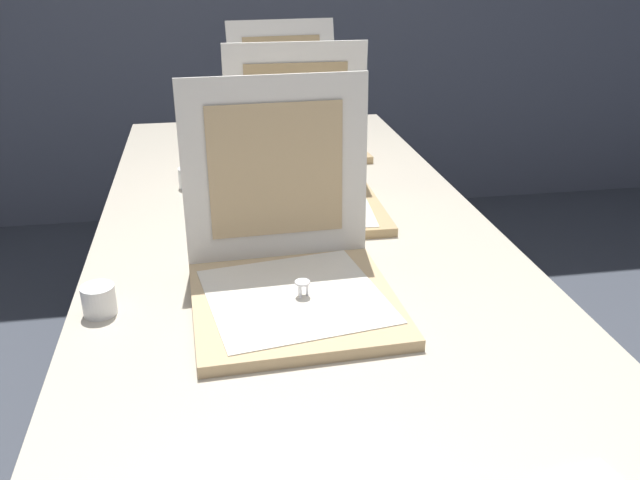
{
  "coord_description": "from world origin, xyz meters",
  "views": [
    {
      "loc": [
        -0.19,
        -0.79,
        1.38
      ],
      "look_at": [
        0.02,
        0.45,
        0.81
      ],
      "focal_mm": 37.4,
      "sensor_mm": 36.0,
      "label": 1
    }
  ],
  "objects_px": {
    "pizza_box_back": "(296,131)",
    "cup_white_near_left": "(99,300)",
    "pizza_box_middle": "(304,186)",
    "pizza_box_front": "(290,270)",
    "cup_white_far": "(190,178)",
    "table": "(300,252)"
  },
  "relations": [
    {
      "from": "table",
      "to": "cup_white_far",
      "type": "relative_size",
      "value": 37.21
    },
    {
      "from": "pizza_box_front",
      "to": "pizza_box_middle",
      "type": "bearing_deg",
      "value": 76.06
    },
    {
      "from": "pizza_box_front",
      "to": "pizza_box_middle",
      "type": "xyz_separation_m",
      "value": [
        0.1,
        0.47,
        -0.0
      ]
    },
    {
      "from": "cup_white_far",
      "to": "pizza_box_middle",
      "type": "bearing_deg",
      "value": -34.66
    },
    {
      "from": "pizza_box_back",
      "to": "cup_white_near_left",
      "type": "relative_size",
      "value": 8.15
    },
    {
      "from": "pizza_box_front",
      "to": "cup_white_near_left",
      "type": "bearing_deg",
      "value": 178.01
    },
    {
      "from": "table",
      "to": "pizza_box_front",
      "type": "bearing_deg",
      "value": -101.24
    },
    {
      "from": "pizza_box_middle",
      "to": "cup_white_far",
      "type": "distance_m",
      "value": 0.35
    },
    {
      "from": "pizza_box_front",
      "to": "cup_white_far",
      "type": "distance_m",
      "value": 0.7
    },
    {
      "from": "table",
      "to": "pizza_box_back",
      "type": "height_order",
      "value": "pizza_box_back"
    },
    {
      "from": "table",
      "to": "cup_white_near_left",
      "type": "distance_m",
      "value": 0.51
    },
    {
      "from": "pizza_box_middle",
      "to": "cup_white_far",
      "type": "height_order",
      "value": "pizza_box_middle"
    },
    {
      "from": "pizza_box_front",
      "to": "pizza_box_back",
      "type": "height_order",
      "value": "pizza_box_front"
    },
    {
      "from": "pizza_box_middle",
      "to": "cup_white_near_left",
      "type": "bearing_deg",
      "value": -133.02
    },
    {
      "from": "pizza_box_middle",
      "to": "pizza_box_back",
      "type": "bearing_deg",
      "value": 84.63
    },
    {
      "from": "pizza_box_middle",
      "to": "cup_white_near_left",
      "type": "relative_size",
      "value": 6.5
    },
    {
      "from": "table",
      "to": "cup_white_far",
      "type": "distance_m",
      "value": 0.46
    },
    {
      "from": "pizza_box_middle",
      "to": "pizza_box_back",
      "type": "height_order",
      "value": "pizza_box_middle"
    },
    {
      "from": "pizza_box_back",
      "to": "table",
      "type": "bearing_deg",
      "value": -102.86
    },
    {
      "from": "pizza_box_front",
      "to": "pizza_box_middle",
      "type": "height_order",
      "value": "same"
    },
    {
      "from": "pizza_box_middle",
      "to": "cup_white_far",
      "type": "bearing_deg",
      "value": 145.78
    },
    {
      "from": "pizza_box_front",
      "to": "cup_white_near_left",
      "type": "height_order",
      "value": "pizza_box_front"
    }
  ]
}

